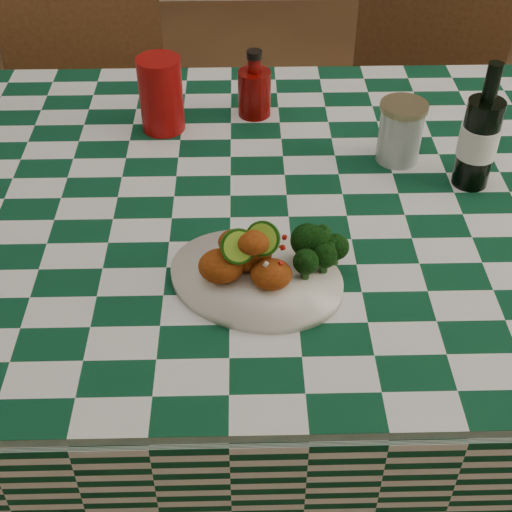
{
  "coord_description": "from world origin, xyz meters",
  "views": [
    {
      "loc": [
        -0.08,
        -1.06,
        1.55
      ],
      "look_at": [
        -0.06,
        -0.23,
        0.84
      ],
      "focal_mm": 50.0,
      "sensor_mm": 36.0,
      "label": 1
    }
  ],
  "objects_px": {
    "wooden_chair_left": "(113,127)",
    "wooden_chair_right": "(414,146)",
    "plate": "(256,278)",
    "ketchup_bottle": "(254,83)",
    "red_tumbler": "(161,95)",
    "beer_bottle": "(482,127)",
    "fried_chicken_pile": "(253,253)",
    "mason_jar": "(400,132)",
    "dining_table": "(282,341)"
  },
  "relations": [
    {
      "from": "mason_jar",
      "to": "plate",
      "type": "bearing_deg",
      "value": -128.97
    },
    {
      "from": "red_tumbler",
      "to": "wooden_chair_left",
      "type": "distance_m",
      "value": 0.64
    },
    {
      "from": "red_tumbler",
      "to": "beer_bottle",
      "type": "distance_m",
      "value": 0.62
    },
    {
      "from": "wooden_chair_right",
      "to": "fried_chicken_pile",
      "type": "bearing_deg",
      "value": -102.41
    },
    {
      "from": "mason_jar",
      "to": "beer_bottle",
      "type": "xyz_separation_m",
      "value": [
        0.12,
        -0.08,
        0.06
      ]
    },
    {
      "from": "red_tumbler",
      "to": "mason_jar",
      "type": "xyz_separation_m",
      "value": [
        0.46,
        -0.13,
        -0.02
      ]
    },
    {
      "from": "fried_chicken_pile",
      "to": "wooden_chair_right",
      "type": "relative_size",
      "value": 0.14
    },
    {
      "from": "dining_table",
      "to": "wooden_chair_right",
      "type": "distance_m",
      "value": 0.79
    },
    {
      "from": "plate",
      "to": "red_tumbler",
      "type": "relative_size",
      "value": 1.8
    },
    {
      "from": "wooden_chair_right",
      "to": "wooden_chair_left",
      "type": "bearing_deg",
      "value": -168.32
    },
    {
      "from": "ketchup_bottle",
      "to": "mason_jar",
      "type": "relative_size",
      "value": 1.19
    },
    {
      "from": "ketchup_bottle",
      "to": "wooden_chair_right",
      "type": "bearing_deg",
      "value": 39.21
    },
    {
      "from": "ketchup_bottle",
      "to": "plate",
      "type": "bearing_deg",
      "value": -90.96
    },
    {
      "from": "dining_table",
      "to": "plate",
      "type": "bearing_deg",
      "value": -104.67
    },
    {
      "from": "ketchup_bottle",
      "to": "beer_bottle",
      "type": "xyz_separation_m",
      "value": [
        0.39,
        -0.27,
        0.05
      ]
    },
    {
      "from": "red_tumbler",
      "to": "beer_bottle",
      "type": "relative_size",
      "value": 0.64
    },
    {
      "from": "fried_chicken_pile",
      "to": "wooden_chair_left",
      "type": "relative_size",
      "value": 0.13
    },
    {
      "from": "plate",
      "to": "wooden_chair_left",
      "type": "relative_size",
      "value": 0.27
    },
    {
      "from": "beer_bottle",
      "to": "wooden_chair_left",
      "type": "distance_m",
      "value": 1.13
    },
    {
      "from": "red_tumbler",
      "to": "wooden_chair_left",
      "type": "xyz_separation_m",
      "value": [
        -0.21,
        0.49,
        -0.36
      ]
    },
    {
      "from": "red_tumbler",
      "to": "beer_bottle",
      "type": "xyz_separation_m",
      "value": [
        0.58,
        -0.21,
        0.04
      ]
    },
    {
      "from": "dining_table",
      "to": "beer_bottle",
      "type": "relative_size",
      "value": 6.96
    },
    {
      "from": "ketchup_bottle",
      "to": "wooden_chair_right",
      "type": "height_order",
      "value": "wooden_chair_right"
    },
    {
      "from": "ketchup_bottle",
      "to": "wooden_chair_left",
      "type": "bearing_deg",
      "value": 132.44
    },
    {
      "from": "wooden_chair_left",
      "to": "dining_table",
      "type": "bearing_deg",
      "value": -82.94
    },
    {
      "from": "red_tumbler",
      "to": "wooden_chair_left",
      "type": "relative_size",
      "value": 0.15
    },
    {
      "from": "mason_jar",
      "to": "beer_bottle",
      "type": "height_order",
      "value": "beer_bottle"
    },
    {
      "from": "plate",
      "to": "ketchup_bottle",
      "type": "xyz_separation_m",
      "value": [
        0.01,
        0.53,
        0.06
      ]
    },
    {
      "from": "beer_bottle",
      "to": "wooden_chair_left",
      "type": "relative_size",
      "value": 0.23
    },
    {
      "from": "wooden_chair_left",
      "to": "wooden_chair_right",
      "type": "relative_size",
      "value": 1.09
    },
    {
      "from": "dining_table",
      "to": "fried_chicken_pile",
      "type": "relative_size",
      "value": 12.46
    },
    {
      "from": "plate",
      "to": "fried_chicken_pile",
      "type": "height_order",
      "value": "fried_chicken_pile"
    },
    {
      "from": "red_tumbler",
      "to": "mason_jar",
      "type": "distance_m",
      "value": 0.48
    },
    {
      "from": "beer_bottle",
      "to": "mason_jar",
      "type": "bearing_deg",
      "value": 145.33
    },
    {
      "from": "plate",
      "to": "red_tumbler",
      "type": "distance_m",
      "value": 0.51
    },
    {
      "from": "mason_jar",
      "to": "dining_table",
      "type": "bearing_deg",
      "value": -152.5
    },
    {
      "from": "dining_table",
      "to": "wooden_chair_right",
      "type": "xyz_separation_m",
      "value": [
        0.41,
        0.67,
        0.07
      ]
    },
    {
      "from": "dining_table",
      "to": "red_tumbler",
      "type": "bearing_deg",
      "value": 134.82
    },
    {
      "from": "wooden_chair_right",
      "to": "beer_bottle",
      "type": "bearing_deg",
      "value": -80.85
    },
    {
      "from": "beer_bottle",
      "to": "dining_table",
      "type": "bearing_deg",
      "value": -174.74
    },
    {
      "from": "fried_chicken_pile",
      "to": "mason_jar",
      "type": "relative_size",
      "value": 1.11
    },
    {
      "from": "red_tumbler",
      "to": "wooden_chair_right",
      "type": "xyz_separation_m",
      "value": [
        0.65,
        0.43,
        -0.4
      ]
    },
    {
      "from": "red_tumbler",
      "to": "mason_jar",
      "type": "relative_size",
      "value": 1.28
    },
    {
      "from": "wooden_chair_left",
      "to": "wooden_chair_right",
      "type": "xyz_separation_m",
      "value": [
        0.86,
        -0.05,
        -0.04
      ]
    },
    {
      "from": "dining_table",
      "to": "wooden_chair_right",
      "type": "relative_size",
      "value": 1.78
    },
    {
      "from": "beer_bottle",
      "to": "wooden_chair_left",
      "type": "bearing_deg",
      "value": 138.55
    },
    {
      "from": "wooden_chair_right",
      "to": "red_tumbler",
      "type": "bearing_deg",
      "value": -131.22
    },
    {
      "from": "red_tumbler",
      "to": "wooden_chair_right",
      "type": "height_order",
      "value": "red_tumbler"
    },
    {
      "from": "plate",
      "to": "red_tumbler",
      "type": "height_order",
      "value": "red_tumbler"
    },
    {
      "from": "mason_jar",
      "to": "wooden_chair_right",
      "type": "xyz_separation_m",
      "value": [
        0.19,
        0.56,
        -0.38
      ]
    }
  ]
}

